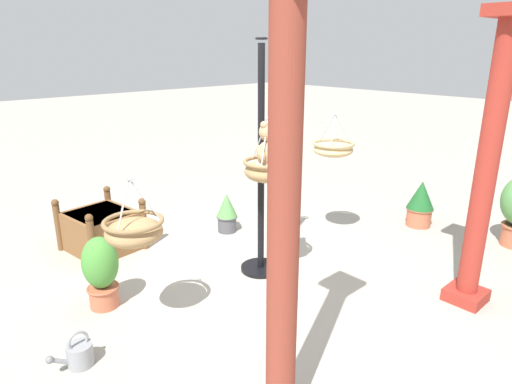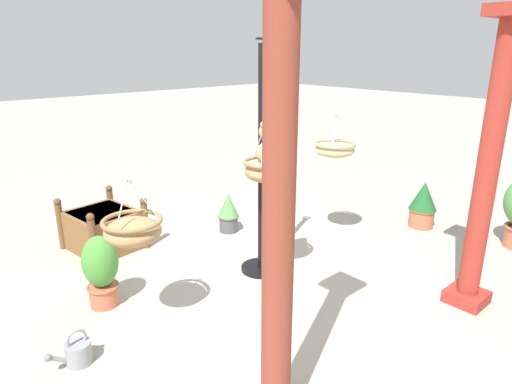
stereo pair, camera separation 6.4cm
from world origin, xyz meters
TOP-DOWN VIEW (x-y plane):
  - ground_plane at (0.00, 0.00)m, footprint 40.00×40.00m
  - display_pole_central at (-0.21, -0.04)m, footprint 0.44×0.44m
  - hanging_basket_with_teddy at (-0.06, 0.21)m, footprint 0.48×0.48m
  - teddy_bear at (-0.06, 0.23)m, footprint 0.33×0.28m
  - hanging_basket_left_high at (-1.40, -0.03)m, footprint 0.50×0.50m
  - hanging_basket_right_low at (1.33, 0.10)m, footprint 0.49×0.49m
  - greenhouse_pillar_left at (1.17, 1.60)m, footprint 0.36×0.36m
  - greenhouse_pillar_right at (-1.25, 1.78)m, footprint 0.36×0.36m
  - wooden_planter_box at (0.84, -1.75)m, footprint 0.87×0.92m
  - potted_plant_fern_front at (-0.63, -1.14)m, footprint 0.28×0.28m
  - potted_plant_flowering_red at (-2.71, 0.50)m, footprint 0.36×0.36m
  - potted_plant_bushy_green at (1.39, -0.52)m, footprint 0.33×0.33m
  - watering_can at (1.90, 0.15)m, footprint 0.35×0.20m

SIDE VIEW (x-z plane):
  - ground_plane at x=0.00m, z-range 0.00..0.00m
  - watering_can at x=1.90m, z-range -0.05..0.25m
  - wooden_planter_box at x=0.84m, z-range -0.06..0.59m
  - potted_plant_fern_front at x=-0.63m, z-range 0.01..0.54m
  - potted_plant_flowering_red at x=-2.71m, z-range 0.01..0.65m
  - potted_plant_bushy_green at x=1.39m, z-range 0.02..0.73m
  - display_pole_central at x=-0.21m, z-range -0.46..1.99m
  - hanging_basket_right_low at x=1.33m, z-range 0.68..1.24m
  - hanging_basket_left_high at x=-1.40m, z-range 0.95..1.46m
  - hanging_basket_with_teddy at x=-0.06m, z-range 0.92..1.55m
  - greenhouse_pillar_right at x=-1.25m, z-range -0.05..2.65m
  - greenhouse_pillar_left at x=1.17m, z-range -0.05..2.82m
  - teddy_bear at x=-0.06m, z-range 1.21..1.68m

